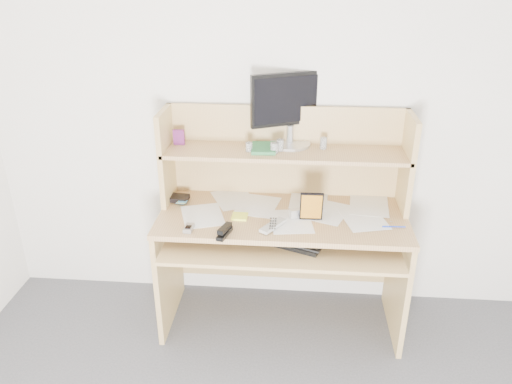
# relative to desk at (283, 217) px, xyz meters

# --- Properties ---
(back_wall) EXTENTS (3.60, 0.04, 2.50)m
(back_wall) POSITION_rel_desk_xyz_m (0.00, 0.24, 0.56)
(back_wall) COLOR white
(back_wall) RESTS_ON floor
(desk) EXTENTS (1.40, 0.70, 1.30)m
(desk) POSITION_rel_desk_xyz_m (0.00, 0.00, 0.00)
(desk) COLOR tan
(desk) RESTS_ON floor
(paper_clutter) EXTENTS (1.32, 0.54, 0.01)m
(paper_clutter) POSITION_rel_desk_xyz_m (0.00, -0.08, 0.06)
(paper_clutter) COLOR silver
(paper_clutter) RESTS_ON desk
(keyboard) EXTENTS (0.51, 0.34, 0.03)m
(keyboard) POSITION_rel_desk_xyz_m (-0.01, -0.19, -0.03)
(keyboard) COLOR black
(keyboard) RESTS_ON desk
(tv_remote) EXTENTS (0.14, 0.18, 0.02)m
(tv_remote) POSITION_rel_desk_xyz_m (-0.05, -0.24, 0.07)
(tv_remote) COLOR #A0A09B
(tv_remote) RESTS_ON paper_clutter
(flip_phone) EXTENTS (0.05, 0.09, 0.02)m
(flip_phone) POSITION_rel_desk_xyz_m (-0.49, -0.30, 0.07)
(flip_phone) COLOR #A2A3A5
(flip_phone) RESTS_ON paper_clutter
(stapler) EXTENTS (0.07, 0.15, 0.04)m
(stapler) POSITION_rel_desk_xyz_m (-0.30, -0.34, 0.08)
(stapler) COLOR black
(stapler) RESTS_ON paper_clutter
(wallet) EXTENTS (0.11, 0.10, 0.03)m
(wallet) POSITION_rel_desk_xyz_m (-0.62, 0.04, 0.08)
(wallet) COLOR black
(wallet) RESTS_ON paper_clutter
(sticky_note_pad) EXTENTS (0.09, 0.09, 0.01)m
(sticky_note_pad) POSITION_rel_desk_xyz_m (-0.24, -0.13, 0.06)
(sticky_note_pad) COLOR yellow
(sticky_note_pad) RESTS_ON desk
(digital_camera) EXTENTS (0.09, 0.06, 0.05)m
(digital_camera) POSITION_rel_desk_xyz_m (0.08, -0.12, 0.09)
(digital_camera) COLOR silver
(digital_camera) RESTS_ON paper_clutter
(game_case) EXTENTS (0.13, 0.02, 0.18)m
(game_case) POSITION_rel_desk_xyz_m (0.16, -0.15, 0.15)
(game_case) COLOR black
(game_case) RESTS_ON paper_clutter
(blue_pen) EXTENTS (0.12, 0.01, 0.01)m
(blue_pen) POSITION_rel_desk_xyz_m (0.60, -0.19, 0.07)
(blue_pen) COLOR #1731AD
(blue_pen) RESTS_ON paper_clutter
(card_box) EXTENTS (0.06, 0.02, 0.09)m
(card_box) POSITION_rel_desk_xyz_m (-0.62, 0.12, 0.43)
(card_box) COLOR maroon
(card_box) RESTS_ON desk
(shelf_book) EXTENTS (0.14, 0.19, 0.02)m
(shelf_book) POSITION_rel_desk_xyz_m (-0.12, 0.07, 0.40)
(shelf_book) COLOR #348457
(shelf_book) RESTS_ON desk
(chip_stack_a) EXTENTS (0.04, 0.04, 0.05)m
(chip_stack_a) POSITION_rel_desk_xyz_m (-0.20, 0.04, 0.41)
(chip_stack_a) COLOR black
(chip_stack_a) RESTS_ON desk
(chip_stack_b) EXTENTS (0.05, 0.05, 0.07)m
(chip_stack_b) POSITION_rel_desk_xyz_m (-0.03, 0.06, 0.42)
(chip_stack_b) COLOR silver
(chip_stack_b) RESTS_ON desk
(chip_stack_c) EXTENTS (0.05, 0.05, 0.06)m
(chip_stack_c) POSITION_rel_desk_xyz_m (-0.06, 0.03, 0.41)
(chip_stack_c) COLOR black
(chip_stack_c) RESTS_ON desk
(chip_stack_d) EXTENTS (0.05, 0.05, 0.07)m
(chip_stack_d) POSITION_rel_desk_xyz_m (0.22, 0.11, 0.42)
(chip_stack_d) COLOR white
(chip_stack_d) RESTS_ON desk
(monitor) EXTENTS (0.45, 0.26, 0.41)m
(monitor) POSITION_rel_desk_xyz_m (0.03, 0.19, 0.61)
(monitor) COLOR silver
(monitor) RESTS_ON desk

